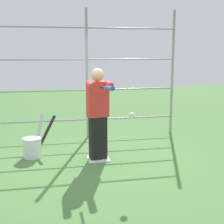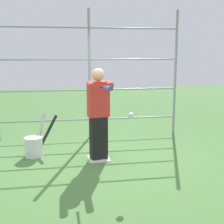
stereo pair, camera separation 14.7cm
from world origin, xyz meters
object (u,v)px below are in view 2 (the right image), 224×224
object	(u,v)px
batter	(98,111)
softball_in_flight	(131,116)
bat_bucket	(35,145)
baseball_bat_swinging	(107,88)

from	to	relation	value
batter	softball_in_flight	size ratio (longest dim) A/B	17.93
softball_in_flight	bat_bucket	bearing A→B (deg)	-43.23
softball_in_flight	bat_bucket	world-z (taller)	softball_in_flight
baseball_bat_swinging	softball_in_flight	size ratio (longest dim) A/B	8.73
batter	softball_in_flight	world-z (taller)	batter
batter	baseball_bat_swinging	xyz separation A→B (m)	(-0.02, 0.94, 0.54)
batter	baseball_bat_swinging	bearing A→B (deg)	90.96
batter	baseball_bat_swinging	distance (m)	1.08
batter	bat_bucket	distance (m)	1.46
baseball_bat_swinging	softball_in_flight	distance (m)	0.56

